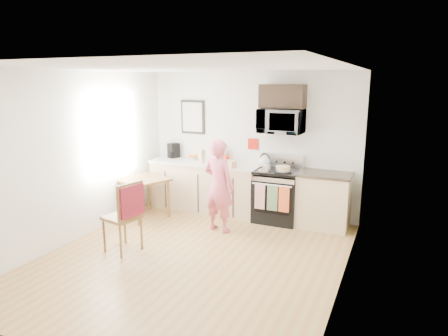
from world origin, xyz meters
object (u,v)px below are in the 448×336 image
at_px(range, 277,197).
at_px(cake, 283,169).
at_px(person, 219,186).
at_px(chair, 128,208).
at_px(microwave, 281,121).
at_px(dining_table, 143,183).

bearing_deg(range, cake, -41.60).
bearing_deg(person, chair, 71.62).
distance_m(range, cake, 0.56).
distance_m(person, cake, 1.16).
relative_size(person, cake, 5.23).
distance_m(range, microwave, 1.33).
xyz_separation_m(microwave, cake, (0.12, -0.21, -0.79)).
relative_size(person, dining_table, 1.77).
relative_size(chair, cake, 3.58).
distance_m(range, person, 1.18).
relative_size(dining_table, chair, 0.83).
relative_size(person, chair, 1.46).
bearing_deg(microwave, range, -89.94).
xyz_separation_m(microwave, chair, (-1.54, -2.29, -1.08)).
bearing_deg(chair, microwave, 69.65).
xyz_separation_m(person, cake, (0.85, 0.75, 0.20)).
height_order(range, chair, range).
bearing_deg(cake, dining_table, -163.56).
relative_size(microwave, cake, 2.58).
xyz_separation_m(range, cake, (0.12, -0.10, 0.53)).
height_order(person, cake, person).
bearing_deg(dining_table, chair, -62.29).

